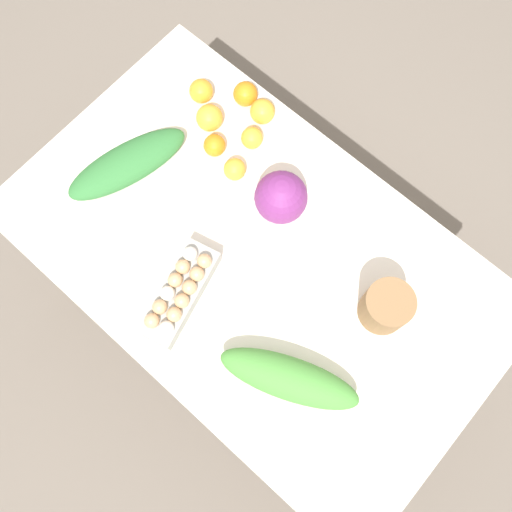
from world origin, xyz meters
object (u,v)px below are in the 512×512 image
(greens_bunch_chard, at_px, (289,378))
(paper_bag, at_px, (386,307))
(orange_2, at_px, (215,145))
(cabbage_purple, at_px, (281,197))
(orange_4, at_px, (235,169))
(orange_5, at_px, (252,138))
(orange_6, at_px, (262,111))
(orange_0, at_px, (209,118))
(greens_bunch_kale, at_px, (127,164))
(orange_1, at_px, (245,94))
(orange_3, at_px, (201,91))
(egg_carton, at_px, (180,293))

(greens_bunch_chard, bearing_deg, paper_bag, 76.96)
(paper_bag, height_order, orange_2, paper_bag)
(cabbage_purple, bearing_deg, orange_2, 177.78)
(orange_2, distance_m, orange_4, 0.10)
(orange_4, distance_m, orange_5, 0.12)
(orange_6, bearing_deg, orange_0, -130.21)
(orange_4, relative_size, orange_5, 1.00)
(orange_5, bearing_deg, greens_bunch_chard, -40.58)
(greens_bunch_kale, relative_size, orange_4, 5.75)
(orange_2, relative_size, orange_5, 1.00)
(orange_2, bearing_deg, cabbage_purple, -2.22)
(greens_bunch_kale, relative_size, orange_1, 5.05)
(greens_bunch_kale, bearing_deg, orange_6, 65.30)
(orange_2, distance_m, orange_5, 0.12)
(greens_bunch_kale, height_order, greens_bunch_chard, greens_bunch_chard)
(orange_0, distance_m, orange_2, 0.09)
(paper_bag, xyz_separation_m, orange_6, (-0.66, 0.24, -0.03))
(orange_1, bearing_deg, orange_6, -8.09)
(orange_3, bearing_deg, orange_1, 37.00)
(greens_bunch_chard, distance_m, orange_0, 0.82)
(orange_5, bearing_deg, orange_3, 176.00)
(orange_4, xyz_separation_m, orange_5, (-0.03, 0.11, -0.00))
(paper_bag, xyz_separation_m, orange_5, (-0.63, 0.16, -0.03))
(paper_bag, bearing_deg, orange_3, 168.65)
(orange_3, bearing_deg, cabbage_purple, -15.63)
(orange_0, height_order, orange_4, orange_0)
(paper_bag, distance_m, orange_6, 0.70)
(greens_bunch_kale, distance_m, orange_3, 0.33)
(orange_0, distance_m, orange_5, 0.15)
(greens_bunch_chard, bearing_deg, orange_4, 145.32)
(orange_6, bearing_deg, orange_2, -100.53)
(orange_1, xyz_separation_m, orange_5, (0.12, -0.10, -0.00))
(orange_0, bearing_deg, greens_bunch_kale, -105.90)
(egg_carton, height_order, paper_bag, paper_bag)
(cabbage_purple, xyz_separation_m, orange_2, (-0.27, 0.01, -0.04))
(orange_6, bearing_deg, paper_bag, -20.19)
(orange_3, bearing_deg, orange_5, -4.00)
(paper_bag, bearing_deg, greens_bunch_kale, -169.34)
(orange_0, bearing_deg, orange_2, -37.86)
(cabbage_purple, relative_size, orange_2, 2.27)
(egg_carton, height_order, orange_6, egg_carton)
(paper_bag, height_order, orange_4, paper_bag)
(egg_carton, distance_m, orange_1, 0.66)
(greens_bunch_chard, relative_size, orange_1, 4.99)
(orange_3, xyz_separation_m, orange_5, (0.23, -0.02, -0.00))
(cabbage_purple, relative_size, greens_bunch_chard, 0.40)
(egg_carton, bearing_deg, orange_0, 20.08)
(orange_1, relative_size, orange_5, 1.14)
(greens_bunch_chard, xyz_separation_m, orange_1, (-0.67, 0.57, -0.01))
(egg_carton, xyz_separation_m, orange_0, (-0.31, 0.46, -0.00))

